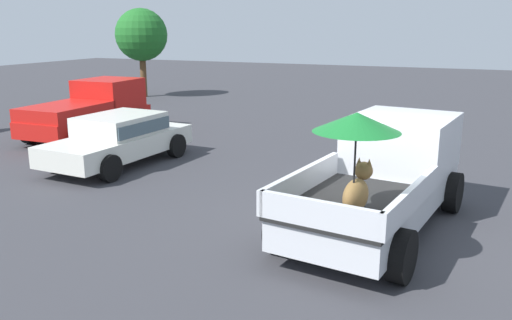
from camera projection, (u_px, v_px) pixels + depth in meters
The scene contains 5 objects.
ground_plane at pixel (374, 230), 9.60m from camera, with size 80.00×80.00×0.00m, color #38383D.
pickup_truck_main at pixel (385, 173), 9.69m from camera, with size 5.25×2.79×2.42m.
pickup_truck_red at pixel (91, 109), 17.69m from camera, with size 4.85×2.27×1.80m.
parked_sedan_far at pixel (120, 137), 13.97m from camera, with size 4.39×2.17×1.33m.
tree_by_lot at pixel (141, 35), 26.81m from camera, with size 2.64×2.64×4.48m.
Camera 1 is at (-9.10, -1.64, 3.61)m, focal length 37.01 mm.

